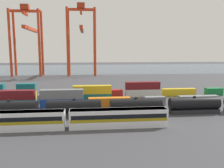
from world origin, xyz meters
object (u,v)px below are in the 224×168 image
Objects in this scene: freight_tank_row at (136,106)px; gantry_crane_central at (82,33)px; passenger_train at (67,119)px; shipping_container_10 at (48,99)px; shipping_container_6 at (155,101)px; shipping_container_18 at (105,94)px; gantry_crane_west at (28,34)px.

freight_tank_row is 1.64× the size of gantry_crane_central.
shipping_container_10 is (-8.03, 25.64, -0.84)m from passenger_train.
shipping_container_18 is at bearing 135.59° from shipping_container_6.
gantry_crane_west is at bearing 116.25° from freight_tank_row.
shipping_container_18 is 82.29m from gantry_crane_central.
shipping_container_10 is at bearing -73.25° from gantry_crane_west.
passenger_train is at bearing -107.74° from shipping_container_18.
freight_tank_row reaches higher than passenger_train.
passenger_train is 117.47m from gantry_crane_west.
shipping_container_6 is at bearing -11.85° from shipping_container_10.
shipping_container_6 is 0.13× the size of gantry_crane_central.
shipping_container_6 and shipping_container_18 have the same top height.
freight_tank_row reaches higher than shipping_container_18.
shipping_container_18 is (10.36, 32.39, -0.84)m from passenger_train.
freight_tank_row reaches higher than shipping_container_10.
shipping_container_10 is at bearing 145.70° from freight_tank_row.
shipping_container_18 is at bearing -60.56° from gantry_crane_west.
gantry_crane_central is at bearing 98.82° from freight_tank_row.
shipping_container_10 is at bearing -95.94° from gantry_crane_central.
gantry_crane_central is (-23.39, 90.97, 25.99)m from shipping_container_6.
freight_tank_row is at bearing -75.55° from shipping_container_18.
shipping_container_6 is (24.13, 18.90, -0.84)m from passenger_train.
gantry_crane_central is (34.13, -0.05, 0.60)m from gantry_crane_west.
gantry_crane_central is at bearing 97.08° from shipping_container_18.
shipping_container_18 is (-13.77, 13.49, 0.00)m from shipping_container_6.
shipping_container_10 is 88.58m from gantry_crane_central.
shipping_container_6 is 1.00× the size of shipping_container_10.
shipping_container_6 is 110.63m from gantry_crane_west.
shipping_container_18 is (18.39, 6.74, 0.00)m from shipping_container_10.
gantry_crane_west reaches higher than shipping_container_10.
gantry_crane_central reaches higher than passenger_train.
gantry_crane_west reaches higher than shipping_container_6.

